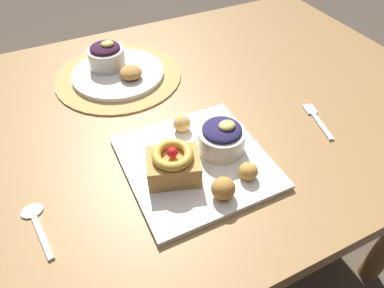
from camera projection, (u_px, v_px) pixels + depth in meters
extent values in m
plane|color=brown|center=(178.00, 258.00, 1.33)|extent=(8.00, 8.00, 0.00)
cube|color=olive|center=(170.00, 117.00, 0.83)|extent=(1.40, 0.91, 0.04)
cylinder|color=olive|center=(269.00, 94.00, 1.51)|extent=(0.07, 0.07, 0.69)
cylinder|color=tan|center=(119.00, 76.00, 0.91)|extent=(0.33, 0.33, 0.00)
cube|color=white|center=(196.00, 162.00, 0.69)|extent=(0.27, 0.27, 0.01)
cube|color=#C68E47|center=(173.00, 167.00, 0.64)|extent=(0.12, 0.10, 0.05)
torus|color=gold|center=(173.00, 155.00, 0.61)|extent=(0.10, 0.10, 0.02)
sphere|color=red|center=(172.00, 153.00, 0.61)|extent=(0.02, 0.02, 0.02)
cylinder|color=silver|center=(221.00, 140.00, 0.69)|extent=(0.10, 0.10, 0.05)
ellipsoid|color=#28234C|center=(222.00, 130.00, 0.67)|extent=(0.08, 0.08, 0.02)
ellipsoid|color=#EAD666|center=(227.00, 125.00, 0.66)|extent=(0.03, 0.03, 0.01)
ellipsoid|color=gold|center=(248.00, 171.00, 0.64)|extent=(0.04, 0.04, 0.03)
ellipsoid|color=tan|center=(182.00, 123.00, 0.73)|extent=(0.04, 0.04, 0.04)
ellipsoid|color=#BC7F38|center=(223.00, 188.00, 0.61)|extent=(0.04, 0.04, 0.04)
cylinder|color=white|center=(118.00, 73.00, 0.91)|extent=(0.24, 0.24, 0.01)
cylinder|color=silver|center=(107.00, 58.00, 0.90)|extent=(0.10, 0.10, 0.05)
ellipsoid|color=#38192D|center=(105.00, 48.00, 0.88)|extent=(0.08, 0.08, 0.02)
ellipsoid|color=#EAD666|center=(107.00, 44.00, 0.87)|extent=(0.03, 0.03, 0.01)
ellipsoid|color=#B77F3D|center=(131.00, 73.00, 0.87)|extent=(0.06, 0.06, 0.03)
cube|color=silver|center=(322.00, 126.00, 0.77)|extent=(0.03, 0.09, 0.00)
cube|color=silver|center=(310.00, 109.00, 0.81)|extent=(0.03, 0.04, 0.00)
cube|color=silver|center=(43.00, 237.00, 0.57)|extent=(0.02, 0.10, 0.00)
ellipsoid|color=silver|center=(32.00, 211.00, 0.61)|extent=(0.04, 0.03, 0.00)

